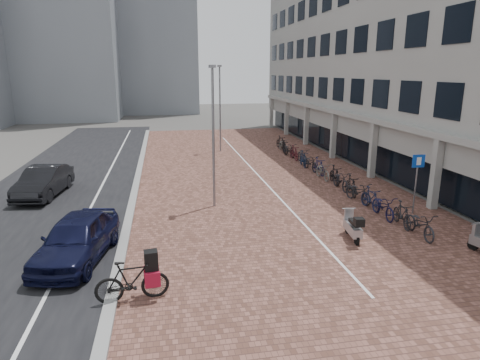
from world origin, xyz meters
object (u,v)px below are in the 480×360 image
(car_navy, at_px, (77,238))
(hero_bike, at_px, (132,280))
(car_dark, at_px, (44,182))
(parking_sign, at_px, (417,174))
(scooter_front, at_px, (353,226))

(car_navy, height_order, hero_bike, car_navy)
(car_dark, relative_size, hero_bike, 2.21)
(car_dark, xyz_separation_m, parking_sign, (17.14, -6.05, 1.11))
(hero_bike, distance_m, parking_sign, 13.18)
(car_dark, height_order, scooter_front, car_dark)
(scooter_front, relative_size, parking_sign, 0.58)
(hero_bike, xyz_separation_m, parking_sign, (12.00, 5.31, 1.23))
(car_navy, height_order, car_dark, car_navy)
(car_navy, relative_size, scooter_front, 2.90)
(car_dark, bearing_deg, scooter_front, -24.98)
(scooter_front, bearing_deg, car_navy, -172.55)
(car_dark, relative_size, parking_sign, 1.68)
(car_navy, height_order, parking_sign, parking_sign)
(hero_bike, bearing_deg, scooter_front, -74.78)
(car_dark, relative_size, scooter_front, 2.89)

